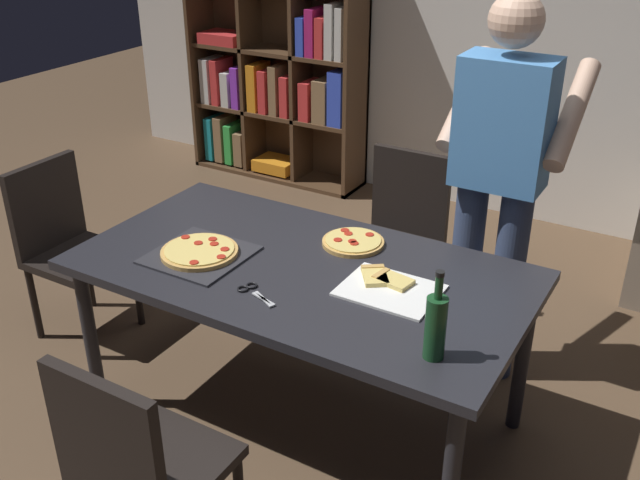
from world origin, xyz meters
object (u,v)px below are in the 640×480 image
Objects in this scene: wine_bottle at (436,326)px; kitchen_scissors at (253,291)px; pepperoni_pizza_on_tray at (200,253)px; second_pizza_plain at (353,242)px; bookshelf at (274,57)px; chair_left_end at (65,239)px; person_serving_pizza at (499,173)px; chair_near_camera at (137,463)px; chair_far_side at (401,228)px; dining_table at (301,281)px.

wine_bottle reaches higher than kitchen_scissors.
pepperoni_pizza_on_tray is 1.44× the size of second_pizza_plain.
second_pizza_plain is (1.80, -2.11, -0.16)m from bookshelf.
wine_bottle is (2.08, -0.30, 0.36)m from chair_left_end.
person_serving_pizza is 1.31m from pepperoni_pizza_on_tray.
second_pizza_plain is (-0.60, 0.57, -0.11)m from wine_bottle.
bookshelf reaches higher than chair_left_end.
pepperoni_pizza_on_tray is (1.31, -2.52, -0.16)m from bookshelf.
chair_left_end reaches higher than kitchen_scissors.
chair_near_camera is 1.70m from chair_left_end.
chair_near_camera reaches higher than second_pizza_plain.
person_serving_pizza reaches higher than chair_near_camera.
chair_far_side is 1.70m from chair_left_end.
chair_far_side is at bearing -39.44° from bookshelf.
bookshelf reaches higher than pepperoni_pizza_on_tray.
person_serving_pizza reaches higher than chair_far_side.
chair_near_camera is 0.74m from kitchen_scissors.
chair_left_end is 3.44× the size of second_pizza_plain.
chair_near_camera is 1.87m from person_serving_pizza.
chair_near_camera is 3.78m from bookshelf.
chair_near_camera is 1.94m from chair_far_side.
bookshelf is (-1.71, 2.38, 0.24)m from dining_table.
person_serving_pizza is 5.54× the size of wine_bottle.
chair_far_side reaches higher than kitchen_scissors.
second_pizza_plain is at bearing 10.37° from chair_left_end.
chair_far_side is at bearing 157.77° from person_serving_pizza.
bookshelf is 3.60m from wine_bottle.
chair_far_side is at bearing 118.52° from wine_bottle.
second_pizza_plain is (0.13, 0.54, 0.01)m from kitchen_scissors.
chair_far_side is 2.85× the size of wine_bottle.
bookshelf is at bearing 131.89° from wine_bottle.
chair_far_side is 1.26m from kitchen_scissors.
chair_far_side is 2.40× the size of pepperoni_pizza_on_tray.
dining_table is 2.01× the size of chair_far_side.
bookshelf reaches higher than dining_table.
bookshelf is (-0.32, 2.38, 0.41)m from chair_left_end.
wine_bottle is at bearing -8.19° from chair_left_end.
dining_table is 2.01× the size of chair_left_end.
chair_left_end is (-1.39, 0.97, 0.00)m from chair_near_camera.
person_serving_pizza is at bearing 43.42° from pepperoni_pizza_on_tray.
chair_left_end is 2.85× the size of wine_bottle.
pepperoni_pizza_on_tray is at bearing 171.62° from wine_bottle.
dining_table is 0.28m from kitchen_scissors.
person_serving_pizza is at bearing -35.89° from bookshelf.
wine_bottle is 1.60× the size of kitchen_scissors.
chair_far_side is 2.25m from bookshelf.
dining_table is at bearing 0.00° from chair_left_end.
wine_bottle is (0.69, -1.27, 0.36)m from chair_far_side.
bookshelf is at bearing 140.56° from chair_far_side.
person_serving_pizza is at bearing 21.22° from chair_left_end.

